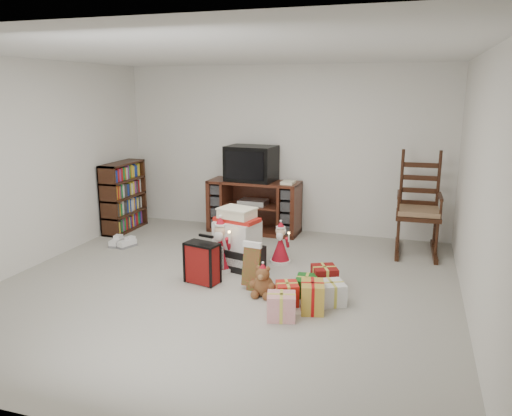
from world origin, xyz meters
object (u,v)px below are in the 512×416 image
Objects in this scene: red_suitcase at (202,263)px; crt_television at (251,163)px; santa_figurine at (280,247)px; mrs_claus_figurine at (221,249)px; bookshelf at (124,198)px; gift_cluster at (307,291)px; sneaker_pair at (122,243)px; teddy_bear at (263,283)px; gift_pile at (237,242)px; tv_stand at (254,207)px; rocking_chair at (418,216)px.

red_suitcase is 2.35m from crt_television.
red_suitcase reaches higher than santa_figurine.
bookshelf is at bearing 150.09° from mrs_claus_figurine.
bookshelf reaches higher than gift_cluster.
mrs_claus_figurine reaches higher than sneaker_pair.
gift_pile is at bearing 126.66° from teddy_bear.
crt_television is at bearing 122.57° from santa_figurine.
sneaker_pair is (-1.53, -1.28, -0.35)m from tv_stand.
tv_stand is 2.54× the size of red_suitcase.
santa_figurine is at bearing -57.45° from tv_stand.
tv_stand is 0.99× the size of rocking_chair.
tv_stand is 1.59m from gift_pile.
santa_figurine is 0.72× the size of crt_television.
santa_figurine is (0.76, -1.24, -0.19)m from tv_stand.
bookshelf is at bearing 168.95° from gift_pile.
mrs_claus_figurine is (2.09, -1.20, -0.25)m from bookshelf.
gift_cluster is at bearing 4.80° from red_suitcase.
gift_cluster is (1.05, -0.78, -0.19)m from gift_pile.
sneaker_pair is 2.21m from crt_television.
mrs_claus_figurine is (-0.16, -0.15, -0.06)m from gift_pile.
crt_television is at bearing 172.64° from rocking_chair.
gift_cluster is (1.24, -0.17, -0.11)m from red_suitcase.
rocking_chair is 4.04× the size of sneaker_pair.
bookshelf is 0.98m from sneaker_pair.
santa_figurine is 0.78m from mrs_claus_figurine.
gift_pile is 2.21× the size of teddy_bear.
mrs_claus_figurine is (0.04, 0.46, 0.02)m from red_suitcase.
gift_pile is 0.97× the size of crt_television.
mrs_claus_figurine is at bearing -29.91° from bookshelf.
crt_television reaches higher than gift_pile.
rocking_chair is 2.51m from crt_television.
bookshelf is (-1.95, -0.51, 0.11)m from tv_stand.
mrs_claus_figurine is at bearing 140.04° from teddy_bear.
crt_television is (1.90, 0.53, 0.55)m from bookshelf.
gift_pile is at bearing -78.15° from tv_stand.
red_suitcase is (0.10, -2.18, -0.16)m from tv_stand.
mrs_claus_figurine is (0.13, -1.71, -0.14)m from tv_stand.
mrs_claus_figurine reaches higher than red_suitcase.
rocking_chair is 2.49m from gift_pile.
teddy_bear is 0.95m from mrs_claus_figurine.
gift_pile is at bearing 84.72° from red_suitcase.
teddy_bear is at bearing -63.92° from crt_television.
gift_pile reaches higher than sneaker_pair.
santa_figurine is at bearing -15.03° from bookshelf.
bookshelf reaches higher than mrs_claus_figurine.
crt_television reaches higher than santa_figurine.
sneaker_pair is 0.33× the size of gift_cluster.
rocking_chair is (2.39, -0.22, 0.08)m from tv_stand.
sneaker_pair is at bearing -174.93° from gift_pile.
gift_pile is 0.65m from red_suitcase.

